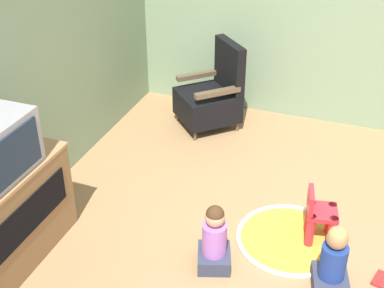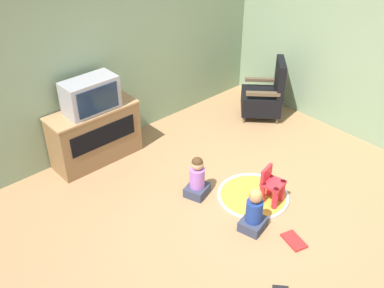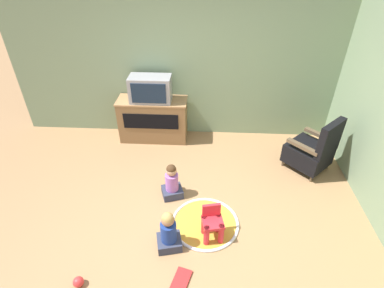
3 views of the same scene
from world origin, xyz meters
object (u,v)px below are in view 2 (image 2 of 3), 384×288
Objects in this scene: tv_cabinet at (95,134)px; book at (294,241)px; television at (91,95)px; child_watching_center at (197,179)px; remote_control at (280,288)px; child_watching_left at (254,212)px; yellow_kid_chair at (272,187)px; black_armchair at (265,96)px.

tv_cabinet reaches higher than book.
television is 1.25× the size of child_watching_center.
child_watching_center is 1.60m from remote_control.
child_watching_center is (-0.06, 0.83, -0.00)m from child_watching_left.
black_armchair is at bearing 30.79° from yellow_kid_chair.
child_watching_left is 0.85m from remote_control.
child_watching_center is (0.48, -1.43, -0.16)m from tv_cabinet.
yellow_kid_chair is 1.47× the size of book.
tv_cabinet is 2.15× the size of child_watching_left.
tv_cabinet is at bearing 90.00° from television.
tv_cabinet is 2.34m from child_watching_left.
black_armchair reaches higher than yellow_kid_chair.
remote_control is (0.12, -2.98, -0.38)m from tv_cabinet.
television is 1.23× the size of child_watching_left.
remote_control is (-0.59, -0.29, -0.00)m from book.
tv_cabinet is 2.81m from book.
child_watching_left is (0.53, -2.24, -0.72)m from television.
black_armchair reaches higher than child_watching_left.
television is 0.73× the size of black_armchair.
child_watching_center is at bearing 117.50° from yellow_kid_chair.
black_armchair is 2.03m from yellow_kid_chair.
book is (0.71, -2.70, -0.37)m from tv_cabinet.
television is 2.42m from child_watching_left.
child_watching_left is at bearing -76.58° from television.
yellow_kid_chair is 0.70m from book.
television reaches higher than tv_cabinet.
child_watching_left is at bearing -71.56° from remote_control.
child_watching_left reaches higher than yellow_kid_chair.
television is 2.17× the size of book.
black_armchair is 2.69m from book.
book is 2.18× the size of remote_control.
yellow_kid_chair is at bearing 4.97° from child_watching_left.
book is at bearing -105.50° from remote_control.
tv_cabinet is at bearing 104.18° from yellow_kid_chair.
tv_cabinet is at bearing 89.87° from child_watching_left.
black_armchair is 1.68× the size of child_watching_left.
tv_cabinet is 2.19× the size of child_watching_center.
child_watching_left is at bearing -6.22° from black_armchair.
child_watching_left reaches higher than book.
book is (0.71, -2.67, -0.95)m from television.
child_watching_center is at bearing -25.01° from black_armchair.
television is 2.44m from yellow_kid_chair.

